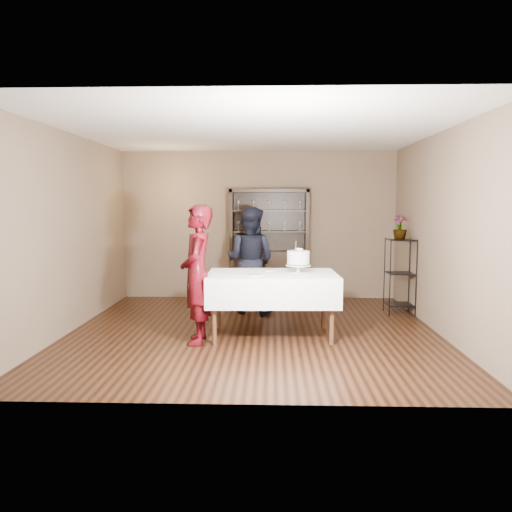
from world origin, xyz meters
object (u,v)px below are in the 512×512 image
(cake, at_px, (298,259))
(plant_etagere, at_px, (400,273))
(china_hutch, at_px, (269,264))
(potted_plant, at_px, (400,227))
(cake_table, at_px, (272,288))
(man, at_px, (250,260))
(woman, at_px, (197,274))

(cake, bearing_deg, plant_etagere, 39.38)
(china_hutch, height_order, potted_plant, china_hutch)
(cake_table, bearing_deg, cake, 8.01)
(plant_etagere, relative_size, man, 0.71)
(china_hutch, bearing_deg, cake_table, -88.67)
(plant_etagere, xyz_separation_m, woman, (-2.96, -1.76, 0.22))
(cake_table, relative_size, man, 1.01)
(cake, bearing_deg, china_hutch, 99.33)
(cake, bearing_deg, cake_table, -171.99)
(china_hutch, height_order, plant_etagere, china_hutch)
(man, relative_size, cake, 3.76)
(man, bearing_deg, woman, 92.49)
(cake_table, relative_size, potted_plant, 4.54)
(potted_plant, bearing_deg, cake_table, -144.44)
(plant_etagere, xyz_separation_m, potted_plant, (-0.02, 0.00, 0.72))
(potted_plant, bearing_deg, plant_etagere, -9.04)
(china_hutch, distance_m, cake, 2.49)
(plant_etagere, distance_m, woman, 3.45)
(cake, xyz_separation_m, potted_plant, (1.66, 1.38, 0.35))
(man, distance_m, potted_plant, 2.41)
(cake_table, height_order, woman, woman)
(china_hutch, xyz_separation_m, cake, (0.40, -2.43, 0.36))
(cake, bearing_deg, potted_plant, 39.79)
(china_hutch, bearing_deg, cake, -80.67)
(cake_table, distance_m, man, 1.48)
(cake_table, height_order, potted_plant, potted_plant)
(china_hutch, xyz_separation_m, plant_etagere, (2.08, -1.05, -0.01))
(cake, bearing_deg, woman, -163.29)
(china_hutch, relative_size, plant_etagere, 1.67)
(man, xyz_separation_m, potted_plant, (2.36, 0.01, 0.53))
(china_hutch, relative_size, potted_plant, 5.32)
(plant_etagere, distance_m, cake, 2.21)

